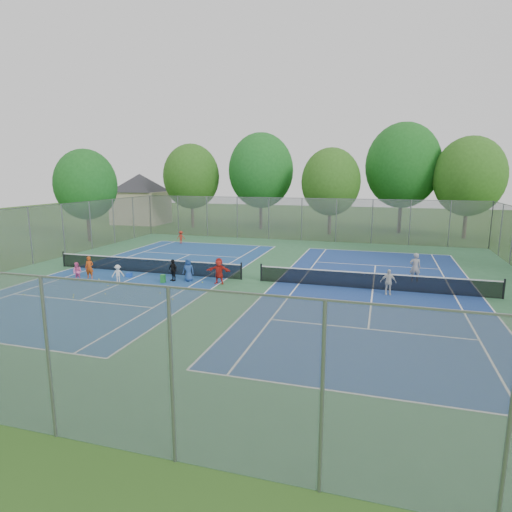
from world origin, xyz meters
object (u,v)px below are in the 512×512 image
at_px(ball_crate, 129,275).
at_px(instructor, 415,267).
at_px(ball_hopper, 163,279).
at_px(net_left, 147,266).
at_px(net_right, 373,281).

xyz_separation_m(ball_crate, instructor, (16.72, 3.81, 0.72)).
height_order(ball_hopper, instructor, instructor).
relative_size(net_left, ball_crate, 39.58).
distance_m(net_left, ball_hopper, 3.00).
distance_m(ball_crate, instructor, 17.17).
bearing_deg(instructor, ball_hopper, 11.42).
distance_m(net_right, ball_crate, 14.51).
bearing_deg(instructor, ball_crate, 6.65).
bearing_deg(net_right, instructor, 47.28).
bearing_deg(net_left, ball_hopper, -41.60).
bearing_deg(net_left, ball_crate, -108.25).
xyz_separation_m(net_right, instructor, (2.28, 2.47, 0.41)).
xyz_separation_m(net_right, ball_hopper, (-11.76, -1.99, -0.21)).
height_order(net_left, instructor, instructor).
height_order(ball_crate, ball_hopper, ball_hopper).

